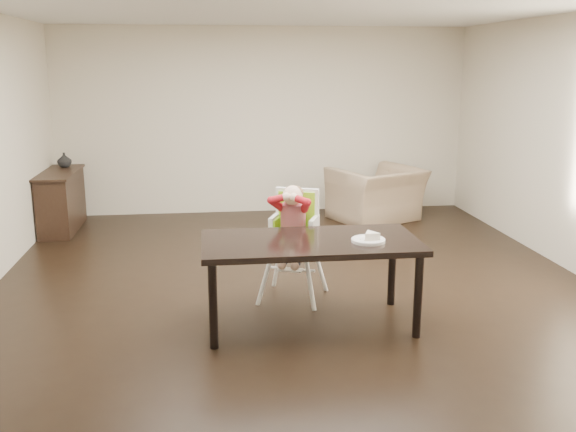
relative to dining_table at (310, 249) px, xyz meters
name	(u,v)px	position (x,y,z in m)	size (l,w,h in m)	color
ground	(296,289)	(0.01, 0.88, -0.67)	(7.00, 7.00, 0.00)	black
room_walls	(297,99)	(0.01, 0.88, 1.18)	(6.02, 7.02, 2.71)	beige
dining_table	(310,249)	(0.00, 0.00, 0.00)	(1.80, 0.90, 0.75)	black
high_chair	(294,219)	(-0.05, 0.68, 0.10)	(0.59, 0.59, 1.09)	white
plate	(369,239)	(0.47, -0.12, 0.11)	(0.36, 0.36, 0.08)	white
armchair	(377,185)	(1.53, 3.59, -0.17)	(1.14, 0.74, 1.00)	tan
sideboard	(61,201)	(-2.77, 3.58, -0.27)	(0.44, 1.26, 0.79)	black
vase	(64,160)	(-2.77, 3.95, 0.21)	(0.19, 0.20, 0.19)	#99999E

